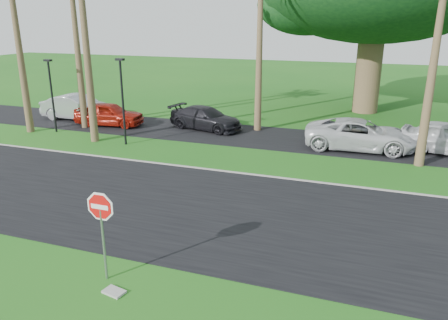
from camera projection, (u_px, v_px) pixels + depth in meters
ground at (146, 227)px, 14.54m from camera, size 120.00×120.00×0.00m
road at (172, 204)px, 16.33m from camera, size 120.00×8.00×0.02m
parking_strip at (251, 136)px, 25.73m from camera, size 120.00×5.00×0.02m
curb at (211, 170)px, 19.95m from camera, size 120.00×0.12×0.06m
stop_sign_near at (101, 218)px, 11.14m from camera, size 1.05×0.07×2.62m
streetlight_left at (52, 91)px, 25.92m from camera, size 0.45×0.25×4.34m
streetlight_right at (122, 96)px, 23.23m from camera, size 0.45×0.25×4.64m
car_silver at (78, 108)px, 29.47m from camera, size 5.13×1.86×1.68m
car_red at (109, 114)px, 27.95m from camera, size 4.59×2.34×1.49m
car_dark at (206, 118)px, 27.07m from camera, size 5.07×2.93×1.38m
car_minivan at (360, 135)px, 22.88m from camera, size 5.77×2.85×1.57m
utility_slab at (114, 292)px, 11.07m from camera, size 0.61×0.45×0.06m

